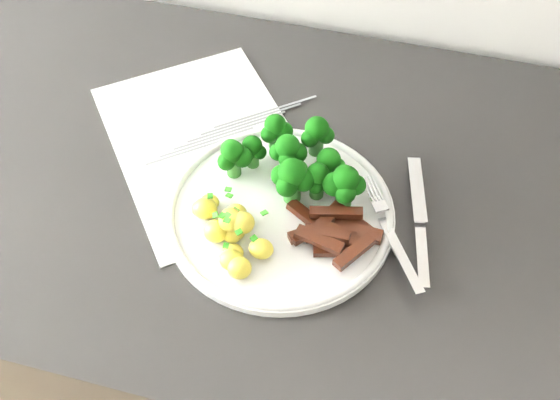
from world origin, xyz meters
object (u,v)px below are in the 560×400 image
Objects in this scene: plate at (280,212)px; potatoes at (230,230)px; recipe_paper at (206,143)px; knife at (420,235)px; broccoli at (298,162)px; fork at (393,237)px; counter at (327,362)px; beef_strips at (333,231)px.

potatoes is at bearing -130.93° from plate.
knife is at bearing -15.52° from recipe_paper.
plate is (0.12, -0.09, 0.01)m from recipe_paper.
broccoli reaches higher than fork.
broccoli is at bearing -16.66° from recipe_paper.
potatoes reaches higher than plate.
broccoli is 1.66× the size of potatoes.
plate is 1.50× the size of broccoli.
broccoli is at bearing 61.61° from potatoes.
beef_strips is at bearing -95.86° from counter.
fork is at bearing -24.73° from broccoli.
beef_strips is at bearing -164.43° from knife.
beef_strips is 0.07m from fork.
counter is 0.46m from knife.
counter is 0.49m from broccoli.
fork is at bearing -3.68° from plate.
beef_strips reaches higher than plate.
plate is 2.31× the size of beef_strips.
recipe_paper is 0.14m from broccoli.
potatoes is (-0.04, -0.05, 0.02)m from plate.
beef_strips is (0.06, -0.02, 0.01)m from plate.
recipe_paper is 2.14× the size of broccoli.
knife is (0.09, -0.03, 0.45)m from counter.
potatoes is 0.59× the size of knife.
counter is at bearing 158.59° from knife.
potatoes is at bearing -163.59° from beef_strips.
fork is at bearing 13.44° from potatoes.
recipe_paper is at bearing 119.08° from potatoes.
potatoes is (-0.11, -0.09, 0.46)m from counter.
beef_strips reaches higher than recipe_paper.
potatoes reaches higher than recipe_paper.
fork reaches higher than counter.
fork is (0.12, -0.06, -0.03)m from broccoli.
beef_strips is at bearing -49.52° from broccoli.
plate is (-0.07, -0.04, 0.45)m from counter.
broccoli reaches higher than knife.
knife is (0.16, 0.01, 0.00)m from plate.
counter is 0.46m from plate.
beef_strips is at bearing -29.42° from recipe_paper.
broccoli reaches higher than beef_strips.
broccoli is 0.11m from potatoes.
potatoes is (0.08, -0.13, 0.02)m from recipe_paper.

